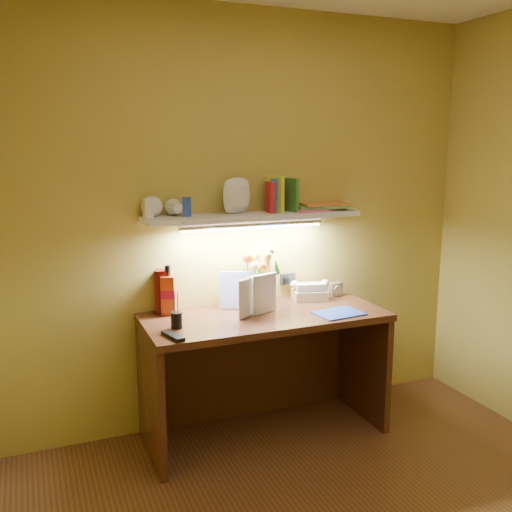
{
  "coord_description": "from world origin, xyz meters",
  "views": [
    {
      "loc": [
        -1.25,
        -1.71,
        1.71
      ],
      "look_at": [
        0.0,
        1.35,
        1.06
      ],
      "focal_mm": 40.0,
      "sensor_mm": 36.0,
      "label": 1
    }
  ],
  "objects_px": {
    "flower_bouquet": "(259,277)",
    "whisky_bottle": "(168,290)",
    "desk": "(265,375)",
    "desk_clock": "(336,289)",
    "telephone": "(310,290)"
  },
  "relations": [
    {
      "from": "desk_clock",
      "to": "whisky_bottle",
      "type": "bearing_deg",
      "value": 170.64
    },
    {
      "from": "flower_bouquet",
      "to": "whisky_bottle",
      "type": "xyz_separation_m",
      "value": [
        -0.55,
        0.03,
        -0.03
      ]
    },
    {
      "from": "desk",
      "to": "flower_bouquet",
      "type": "distance_m",
      "value": 0.58
    },
    {
      "from": "telephone",
      "to": "whisky_bottle",
      "type": "distance_m",
      "value": 0.91
    },
    {
      "from": "telephone",
      "to": "desk_clock",
      "type": "height_order",
      "value": "telephone"
    },
    {
      "from": "telephone",
      "to": "desk",
      "type": "bearing_deg",
      "value": -141.38
    },
    {
      "from": "flower_bouquet",
      "to": "desk_clock",
      "type": "height_order",
      "value": "flower_bouquet"
    },
    {
      "from": "desk_clock",
      "to": "telephone",
      "type": "bearing_deg",
      "value": 175.81
    },
    {
      "from": "desk_clock",
      "to": "whisky_bottle",
      "type": "xyz_separation_m",
      "value": [
        -1.1,
        0.01,
        0.1
      ]
    },
    {
      "from": "flower_bouquet",
      "to": "whisky_bottle",
      "type": "distance_m",
      "value": 0.55
    },
    {
      "from": "desk_clock",
      "to": "desk",
      "type": "bearing_deg",
      "value": -169.78
    },
    {
      "from": "flower_bouquet",
      "to": "telephone",
      "type": "relative_size",
      "value": 1.69
    },
    {
      "from": "flower_bouquet",
      "to": "whisky_bottle",
      "type": "height_order",
      "value": "flower_bouquet"
    },
    {
      "from": "desk",
      "to": "desk_clock",
      "type": "distance_m",
      "value": 0.75
    },
    {
      "from": "flower_bouquet",
      "to": "desk_clock",
      "type": "distance_m",
      "value": 0.57
    }
  ]
}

